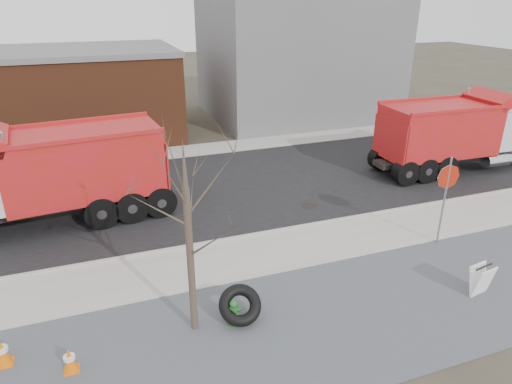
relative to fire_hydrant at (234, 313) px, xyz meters
name	(u,v)px	position (x,y,z in m)	size (l,w,h in m)	color
ground	(271,257)	(2.17, 2.76, -0.34)	(120.00, 120.00, 0.00)	#383328
gravel_verge	(320,322)	(2.17, -0.74, -0.33)	(60.00, 5.00, 0.03)	slate
sidewalk	(269,253)	(2.17, 3.01, -0.31)	(60.00, 2.50, 0.06)	#9E9B93
curb	(256,235)	(2.17, 4.31, -0.29)	(60.00, 0.15, 0.11)	#9E9B93
road	(220,188)	(2.17, 9.06, -0.33)	(60.00, 9.40, 0.02)	black
far_sidewalk	(192,151)	(2.17, 14.76, -0.31)	(60.00, 2.00, 0.06)	#9E9B93
building_grey	(296,58)	(11.17, 20.76, 3.66)	(12.00, 10.00, 8.00)	slate
bare_tree	(188,216)	(-1.03, 0.16, 2.95)	(3.20, 3.20, 5.20)	#382D23
fire_hydrant	(234,313)	(0.00, 0.00, 0.00)	(0.43, 0.42, 0.75)	#256128
truck_tire	(240,305)	(0.19, 0.06, 0.16)	(1.24, 1.19, 0.97)	black
stop_sign	(447,187)	(8.02, 1.66, 1.80)	(0.87, 0.07, 3.19)	gray
sandwich_board	(481,280)	(7.07, -1.23, 0.16)	(0.75, 0.54, 0.96)	white
traffic_cone_near	(2,352)	(-5.55, 0.44, 0.03)	(0.39, 0.39, 0.74)	orange
traffic_cone_far	(70,360)	(-4.06, -0.32, -0.01)	(0.34, 0.34, 0.66)	orange
dump_truck_red_a	(459,132)	(13.89, 7.49, 1.58)	(9.46, 2.82, 3.78)	black
dump_truck_red_b	(48,174)	(-4.62, 7.88, 1.69)	(9.67, 3.62, 3.99)	black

